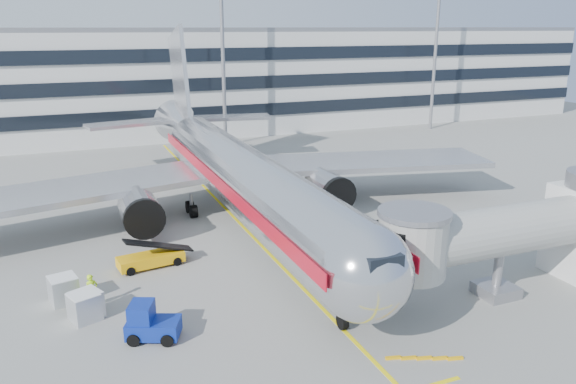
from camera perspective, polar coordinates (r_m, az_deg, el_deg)
name	(u,v)px	position (r m, az deg, el deg)	size (l,w,h in m)	color
ground	(287,272)	(37.91, -0.13, -8.10)	(180.00, 180.00, 0.00)	gray
lead_in_line	(241,225)	(46.65, -4.79, -3.33)	(0.25, 70.00, 0.01)	yellow
main_jet	(234,170)	(46.99, -5.55, 2.19)	(50.95, 48.70, 16.06)	silver
jet_bridge	(524,232)	(36.72, 22.83, -3.77)	(17.80, 4.50, 7.00)	silver
terminal	(145,80)	(91.16, -14.29, 10.97)	(150.00, 24.25, 15.60)	silver
light_mast_centre	(222,33)	(76.86, -6.70, 15.71)	(2.40, 1.20, 25.45)	gray
light_mast_east	(437,32)	(92.15, 14.88, 15.40)	(2.40, 1.20, 25.45)	gray
belt_loader	(151,258)	(39.55, -13.77, -6.53)	(4.72, 2.19, 2.21)	#F2AC0A
baggage_tug	(150,323)	(30.92, -13.86, -12.83)	(3.09, 2.55, 2.03)	navy
cargo_container_left	(84,307)	(33.81, -19.98, -10.90)	(1.90, 1.90, 1.57)	silver
cargo_container_right	(64,289)	(36.24, -21.84, -9.17)	(1.81, 1.81, 1.61)	silver
cargo_container_front	(87,305)	(34.00, -19.77, -10.72)	(1.94, 1.94, 1.56)	silver
ramp_worker	(92,291)	(35.04, -19.30, -9.45)	(0.73, 0.48, 2.00)	#BFF71A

